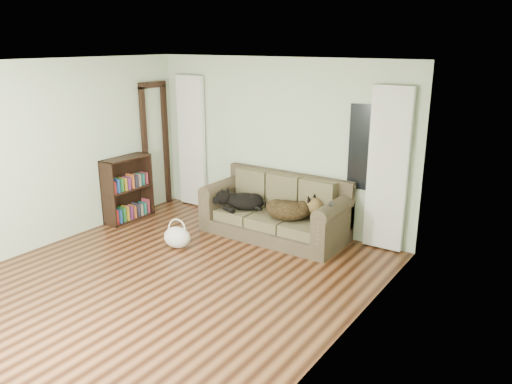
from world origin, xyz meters
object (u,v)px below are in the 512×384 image
Objects in this scene: dog_shepherd at (291,210)px; tote_bag at (177,237)px; dog_black_lab at (243,201)px; bookshelf at (128,190)px; sofa at (274,207)px.

tote_bag is at bearing 31.87° from dog_shepherd.
tote_bag is (-1.22, -1.09, -0.33)m from dog_shepherd.
dog_black_lab is 1.95m from bookshelf.
dog_shepherd is 2.76m from bookshelf.
tote_bag is at bearing -128.35° from sofa.
bookshelf reaches higher than tote_bag.
bookshelf reaches higher than dog_black_lab.
dog_shepherd is at bearing -8.77° from dog_black_lab.
tote_bag is at bearing -23.66° from bookshelf.
bookshelf is (-2.37, -0.71, 0.05)m from sofa.
dog_shepherd is 0.66× the size of bookshelf.
sofa is at bearing 51.65° from tote_bag.
sofa is 0.53m from dog_black_lab.
dog_black_lab is at bearing -171.02° from sofa.
dog_black_lab is 0.88× the size of dog_shepherd.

